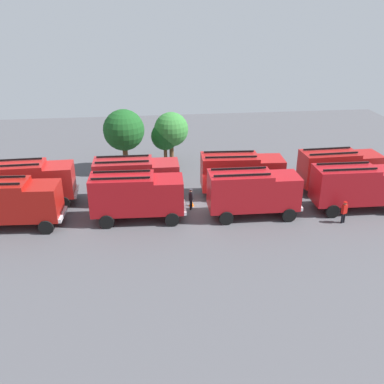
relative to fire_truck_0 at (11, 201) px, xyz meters
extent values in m
plane|color=#4C4C51|center=(13.67, 1.74, -2.15)|extent=(63.65, 63.65, 0.00)
cube|color=#9D140F|center=(2.44, -0.15, -0.05)|extent=(2.35, 2.63, 2.60)
cube|color=#8C9EAD|center=(3.49, -0.22, 0.26)|extent=(0.21, 2.13, 1.46)
cube|color=silver|center=(3.64, -0.23, -1.20)|extent=(0.35, 2.38, 0.28)
cylinder|color=black|center=(2.72, 1.03, -1.60)|extent=(1.12, 0.42, 1.10)
cylinder|color=black|center=(2.57, -1.36, -1.60)|extent=(1.12, 0.42, 1.10)
cube|color=#A41116|center=(11.65, -0.03, -0.05)|extent=(2.30, 2.59, 2.60)
cube|color=#8C9EAD|center=(12.70, -0.08, 0.26)|extent=(0.17, 2.13, 1.46)
cube|color=#A41116|center=(8.16, 0.11, 0.10)|extent=(4.90, 2.70, 2.90)
cube|color=black|center=(8.19, 0.80, 1.67)|extent=(4.32, 0.30, 0.12)
cube|color=black|center=(8.13, -0.57, 1.67)|extent=(4.32, 0.30, 0.12)
cube|color=silver|center=(12.85, -0.08, -1.20)|extent=(0.30, 2.38, 0.28)
cylinder|color=black|center=(11.90, 1.16, -1.60)|extent=(1.11, 0.40, 1.10)
cylinder|color=black|center=(11.80, -1.24, -1.60)|extent=(1.11, 0.40, 1.10)
cylinder|color=black|center=(7.01, 1.36, -1.60)|extent=(1.11, 0.40, 1.10)
cylinder|color=black|center=(6.91, -1.03, -1.60)|extent=(1.11, 0.40, 1.10)
cube|color=#A91319|center=(20.63, -0.38, -0.05)|extent=(2.24, 2.54, 2.60)
cube|color=#8C9EAD|center=(21.68, -0.40, 0.26)|extent=(0.12, 2.13, 1.46)
cube|color=#A91319|center=(17.13, -0.32, 0.10)|extent=(4.84, 2.58, 2.90)
cube|color=black|center=(17.14, 0.37, 1.67)|extent=(4.32, 0.20, 0.12)
cube|color=black|center=(17.12, -1.01, 1.67)|extent=(4.32, 0.20, 0.12)
cube|color=silver|center=(21.83, -0.41, -1.20)|extent=(0.24, 2.38, 0.28)
cylinder|color=black|center=(20.85, 0.81, -1.60)|extent=(1.11, 0.37, 1.10)
cylinder|color=black|center=(20.81, -1.59, -1.60)|extent=(1.11, 0.37, 1.10)
cylinder|color=black|center=(15.95, 0.90, -1.60)|extent=(1.11, 0.37, 1.10)
cylinder|color=black|center=(15.91, -1.50, -1.60)|extent=(1.11, 0.37, 1.10)
cube|color=#A51219|center=(25.65, -0.16, 0.10)|extent=(4.85, 2.59, 2.90)
cube|color=black|center=(25.66, 0.53, 1.67)|extent=(4.32, 0.20, 0.12)
cube|color=black|center=(25.63, -0.85, 1.67)|extent=(4.32, 0.20, 0.12)
cylinder|color=black|center=(29.37, 0.97, -1.60)|extent=(1.11, 0.37, 1.10)
cylinder|color=black|center=(24.47, 1.06, -1.60)|extent=(1.11, 0.37, 1.10)
cylinder|color=black|center=(24.42, -1.34, -1.60)|extent=(1.11, 0.37, 1.10)
cube|color=#AB1A19|center=(2.93, 3.94, -0.05)|extent=(2.28, 2.57, 2.60)
cube|color=#8C9EAD|center=(3.98, 3.97, 0.26)|extent=(0.15, 2.13, 1.46)
cube|color=#AB1A19|center=(-0.57, 3.83, 0.10)|extent=(4.88, 2.65, 2.90)
cube|color=black|center=(-0.59, 4.51, 1.67)|extent=(4.32, 0.26, 0.12)
cube|color=black|center=(-0.54, 3.14, 1.67)|extent=(4.32, 0.26, 0.12)
cube|color=silver|center=(4.13, 3.98, -1.20)|extent=(0.28, 2.38, 0.28)
cylinder|color=black|center=(3.09, 5.15, -1.60)|extent=(1.11, 0.39, 1.10)
cylinder|color=black|center=(3.17, 2.75, -1.60)|extent=(1.11, 0.39, 1.10)
cylinder|color=black|center=(-1.80, 4.99, -1.60)|extent=(1.11, 0.39, 1.10)
cylinder|color=black|center=(-1.73, 2.59, -1.60)|extent=(1.11, 0.39, 1.10)
cube|color=maroon|center=(11.64, 3.59, -0.05)|extent=(2.24, 2.53, 2.60)
cube|color=#8C9EAD|center=(12.69, 3.57, 0.26)|extent=(0.11, 2.13, 1.46)
cube|color=maroon|center=(8.14, 3.64, 0.10)|extent=(4.84, 2.57, 2.90)
cube|color=black|center=(8.15, 4.33, 1.67)|extent=(4.32, 0.19, 0.12)
cube|color=black|center=(8.13, 2.95, 1.67)|extent=(4.32, 0.19, 0.12)
cube|color=silver|center=(12.84, 3.57, -1.20)|extent=(0.24, 2.38, 0.28)
cylinder|color=black|center=(11.86, 4.79, -1.60)|extent=(1.11, 0.37, 1.10)
cylinder|color=black|center=(11.83, 2.39, -1.60)|extent=(1.11, 0.37, 1.10)
cylinder|color=black|center=(6.96, 4.86, -1.60)|extent=(1.11, 0.37, 1.10)
cylinder|color=black|center=(6.93, 2.46, -1.60)|extent=(1.11, 0.37, 1.10)
cube|color=#A51717|center=(20.63, 3.58, -0.05)|extent=(2.34, 2.62, 2.60)
cube|color=#8C9EAD|center=(21.68, 3.52, 0.26)|extent=(0.20, 2.13, 1.46)
cube|color=#A51717|center=(17.14, 3.77, 0.10)|extent=(4.93, 2.76, 2.90)
cube|color=black|center=(17.18, 4.46, 1.67)|extent=(4.32, 0.36, 0.12)
cube|color=black|center=(17.10, 3.08, 1.67)|extent=(4.32, 0.36, 0.12)
cube|color=silver|center=(21.83, 3.51, -1.20)|extent=(0.33, 2.38, 0.28)
cylinder|color=black|center=(20.90, 4.76, -1.60)|extent=(1.12, 0.41, 1.10)
cylinder|color=black|center=(20.77, 2.37, -1.60)|extent=(1.12, 0.41, 1.10)
cylinder|color=black|center=(16.01, 5.04, -1.60)|extent=(1.12, 0.41, 1.10)
cylinder|color=black|center=(15.88, 2.64, -1.60)|extent=(1.12, 0.41, 1.10)
cube|color=#A11716|center=(29.42, 3.70, -0.05)|extent=(2.28, 2.57, 2.60)
cube|color=#8C9EAD|center=(30.46, 3.73, 0.26)|extent=(0.15, 2.13, 1.46)
cube|color=#A11716|center=(25.92, 3.59, 0.10)|extent=(4.88, 2.65, 2.90)
cube|color=black|center=(25.89, 4.27, 1.67)|extent=(4.32, 0.26, 0.12)
cube|color=black|center=(25.94, 2.90, 1.67)|extent=(4.32, 0.26, 0.12)
cube|color=silver|center=(30.61, 3.74, -1.20)|extent=(0.28, 2.38, 0.28)
cylinder|color=black|center=(29.58, 4.91, -1.60)|extent=(1.11, 0.39, 1.10)
cylinder|color=black|center=(29.65, 2.51, -1.60)|extent=(1.11, 0.39, 1.10)
cylinder|color=black|center=(24.68, 4.75, -1.60)|extent=(1.11, 0.39, 1.10)
cylinder|color=black|center=(24.76, 2.35, -1.60)|extent=(1.11, 0.39, 1.10)
cylinder|color=black|center=(24.78, -2.34, -1.75)|extent=(0.16, 0.16, 0.81)
cylinder|color=black|center=(24.98, -2.27, -1.75)|extent=(0.16, 0.16, 0.81)
cube|color=#B7140F|center=(24.88, -2.30, -0.98)|extent=(0.48, 0.38, 0.71)
sphere|color=#9E704C|center=(24.88, -2.30, -0.52)|extent=(0.23, 0.23, 0.23)
cylinder|color=#B7140F|center=(24.88, -2.30, -0.42)|extent=(0.29, 0.29, 0.07)
cylinder|color=black|center=(13.59, 1.55, -1.75)|extent=(0.16, 0.16, 0.82)
cylinder|color=black|center=(13.50, 1.36, -1.75)|extent=(0.16, 0.16, 0.82)
cube|color=black|center=(13.55, 1.46, -0.98)|extent=(0.39, 0.48, 0.71)
sphere|color=tan|center=(13.55, 1.46, -0.51)|extent=(0.23, 0.23, 0.23)
cylinder|color=black|center=(13.55, 1.46, -0.42)|extent=(0.29, 0.29, 0.07)
cylinder|color=brown|center=(8.11, 10.97, -0.90)|extent=(0.50, 0.50, 2.50)
sphere|color=#19511E|center=(8.11, 10.97, 2.05)|extent=(4.00, 4.00, 4.00)
cylinder|color=brown|center=(12.17, 12.46, -1.26)|extent=(0.36, 0.36, 1.79)
sphere|color=#19511E|center=(12.17, 12.46, 0.85)|extent=(2.86, 2.86, 2.86)
cylinder|color=brown|center=(12.82, 12.55, -1.06)|extent=(0.44, 0.44, 2.19)
sphere|color=#337A33|center=(12.82, 12.55, 1.52)|extent=(3.50, 3.50, 3.50)
cone|color=#F2600C|center=(13.65, 2.04, -1.85)|extent=(0.43, 0.43, 0.61)
cone|color=#F2600C|center=(26.53, 6.29, -1.79)|extent=(0.50, 0.50, 0.72)
camera|label=1|loc=(9.85, -30.26, 13.54)|focal=40.49mm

